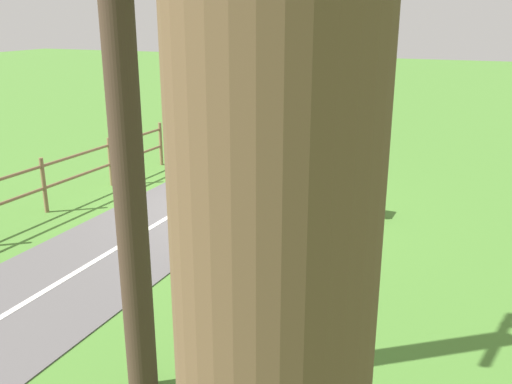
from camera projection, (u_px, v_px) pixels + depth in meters
ground_plane at (229, 206)px, 11.12m from camera, size 80.00×80.00×0.00m
paved_path at (57, 284)px, 7.88m from camera, size 3.53×36.06×0.02m
path_centre_line at (57, 284)px, 7.88m from camera, size 0.98×31.99×0.00m
bench at (327, 194)px, 10.73m from camera, size 1.75×0.54×0.49m
person_seated at (316, 169)px, 10.67m from camera, size 0.32×0.32×0.75m
bicycle at (258, 180)px, 11.46m from camera, size 0.47×1.76×0.91m
backpack at (255, 176)px, 12.33m from camera, size 0.29×0.24×0.46m
tree_mid_field at (128, 160)px, 4.89m from camera, size 1.22×1.15×5.28m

